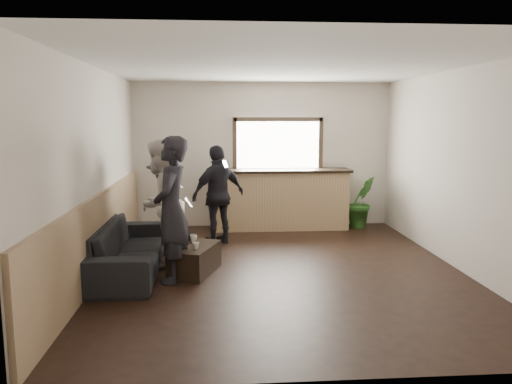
{
  "coord_description": "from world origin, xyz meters",
  "views": [
    {
      "loc": [
        -0.85,
        -6.72,
        2.11
      ],
      "look_at": [
        -0.32,
        0.4,
        1.05
      ],
      "focal_mm": 35.0,
      "sensor_mm": 36.0,
      "label": 1
    }
  ],
  "objects": [
    {
      "name": "room_shell",
      "position": [
        -0.74,
        0.0,
        1.47
      ],
      "size": [
        5.01,
        6.01,
        2.8
      ],
      "color": "silver",
      "rests_on": "ground"
    },
    {
      "name": "person_c",
      "position": [
        -1.68,
        1.08,
        0.78
      ],
      "size": [
        0.65,
        1.05,
        1.56
      ],
      "rotation": [
        0.0,
        0.0,
        -1.5
      ],
      "color": "black",
      "rests_on": "ground"
    },
    {
      "name": "sofa",
      "position": [
        -2.13,
        0.08,
        0.34
      ],
      "size": [
        0.95,
        2.34,
        0.68
      ],
      "primitive_type": "imported",
      "rotation": [
        0.0,
        0.0,
        1.59
      ],
      "color": "black",
      "rests_on": "ground"
    },
    {
      "name": "bar_counter",
      "position": [
        0.3,
        2.7,
        0.64
      ],
      "size": [
        2.7,
        0.68,
        2.13
      ],
      "color": "tan",
      "rests_on": "ground"
    },
    {
      "name": "cup_a",
      "position": [
        -1.23,
        0.2,
        0.43
      ],
      "size": [
        0.14,
        0.14,
        0.1
      ],
      "primitive_type": "imported",
      "rotation": [
        0.0,
        0.0,
        4.91
      ],
      "color": "silver",
      "rests_on": "coffee_table"
    },
    {
      "name": "cup_b",
      "position": [
        -1.17,
        -0.21,
        0.43
      ],
      "size": [
        0.11,
        0.11,
        0.09
      ],
      "primitive_type": "imported",
      "rotation": [
        0.0,
        0.0,
        1.46
      ],
      "color": "silver",
      "rests_on": "coffee_table"
    },
    {
      "name": "person_d",
      "position": [
        -0.86,
        1.57,
        0.84
      ],
      "size": [
        1.05,
        0.86,
        1.67
      ],
      "rotation": [
        0.0,
        0.0,
        -2.58
      ],
      "color": "black",
      "rests_on": "ground"
    },
    {
      "name": "person_b",
      "position": [
        -1.68,
        0.36,
        0.91
      ],
      "size": [
        0.92,
        1.05,
        1.82
      ],
      "rotation": [
        0.0,
        0.0,
        -1.88
      ],
      "color": "beige",
      "rests_on": "ground"
    },
    {
      "name": "coffee_table",
      "position": [
        -1.19,
        -0.04,
        0.19
      ],
      "size": [
        0.73,
        0.97,
        0.38
      ],
      "primitive_type": "cube",
      "rotation": [
        0.0,
        0.0,
        -0.34
      ],
      "color": "black",
      "rests_on": "ground"
    },
    {
      "name": "potted_plant",
      "position": [
        1.9,
        2.65,
        0.5
      ],
      "size": [
        0.67,
        0.6,
        1.01
      ],
      "primitive_type": "imported",
      "rotation": [
        0.0,
        0.0,
        0.33
      ],
      "color": "#2D6623",
      "rests_on": "ground"
    },
    {
      "name": "ground",
      "position": [
        0.0,
        0.0,
        0.0
      ],
      "size": [
        5.0,
        6.0,
        0.01
      ],
      "primitive_type": "cube",
      "color": "black"
    },
    {
      "name": "person_a",
      "position": [
        -1.46,
        -0.33,
        0.94
      ],
      "size": [
        0.53,
        0.74,
        1.89
      ],
      "rotation": [
        0.0,
        0.0,
        -1.68
      ],
      "color": "black",
      "rests_on": "ground"
    }
  ]
}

